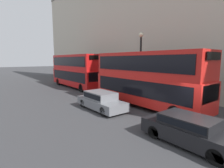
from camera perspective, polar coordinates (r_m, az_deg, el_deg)
ground_plane at (r=10.90m, az=25.88°, el=-13.54°), size 200.00×200.00×0.00m
bus_leading at (r=14.47m, az=10.92°, el=2.26°), size 2.59×10.23×4.44m
bus_second_in_queue at (r=24.74m, az=-11.73°, el=4.61°), size 2.59×10.67×4.48m
car_dark_sedan at (r=8.91m, az=23.99°, el=-13.38°), size 1.75×4.37×1.33m
car_hatchback at (r=13.63m, az=-3.62°, el=-5.25°), size 1.83×4.50×1.38m
street_lamp at (r=17.39m, az=9.31°, el=8.25°), size 0.44×0.44×6.41m
pedestrian at (r=22.25m, az=0.69°, el=0.19°), size 0.36×0.36×1.79m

